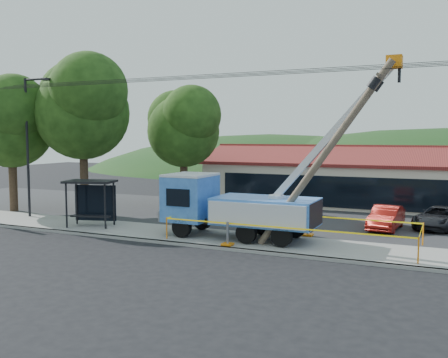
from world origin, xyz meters
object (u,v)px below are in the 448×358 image
object	(u,v)px
bus_shelter	(92,192)
car_red	(386,231)
utility_truck	(235,204)
car_dark	(439,230)
leaning_pole	(329,149)
car_silver	(196,217)

from	to	relation	value
bus_shelter	car_red	size ratio (longest dim) A/B	0.77
utility_truck	bus_shelter	world-z (taller)	utility_truck
car_dark	leaning_pole	bearing A→B (deg)	-102.92
car_red	utility_truck	bearing A→B (deg)	-134.48
leaning_pole	car_silver	xyz separation A→B (m)	(-10.19, 6.51, -4.79)
car_dark	utility_truck	bearing A→B (deg)	-126.11
car_red	car_dark	xyz separation A→B (m)	(2.76, 1.56, 0.00)
utility_truck	car_silver	xyz separation A→B (m)	(-5.24, 5.65, -1.86)
utility_truck	car_silver	world-z (taller)	utility_truck
bus_shelter	car_red	bearing A→B (deg)	6.85
car_dark	car_red	bearing A→B (deg)	-134.22
leaning_pole	car_red	distance (m)	8.40
bus_shelter	car_dark	world-z (taller)	bus_shelter
car_red	car_silver	bearing A→B (deg)	-174.29
utility_truck	car_dark	size ratio (longest dim) A/B	2.63
car_red	car_dark	world-z (taller)	car_red
bus_shelter	car_dark	distance (m)	20.09
leaning_pole	car_silver	bearing A→B (deg)	147.41
bus_shelter	car_silver	world-z (taller)	bus_shelter
car_silver	car_red	bearing A→B (deg)	-9.65
car_silver	car_dark	bearing A→B (deg)	-3.75
utility_truck	car_red	world-z (taller)	utility_truck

